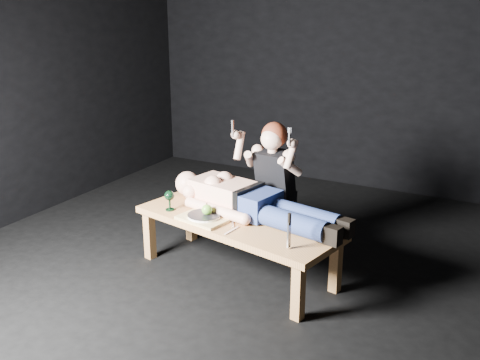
{
  "coord_description": "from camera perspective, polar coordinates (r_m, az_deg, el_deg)",
  "views": [
    {
      "loc": [
        1.72,
        -3.46,
        2.03
      ],
      "look_at": [
        -0.13,
        -0.0,
        0.75
      ],
      "focal_mm": 41.44,
      "sensor_mm": 36.0,
      "label": 1
    }
  ],
  "objects": [
    {
      "name": "knife_flat",
      "position": [
        3.98,
        -0.83,
        -5.22
      ],
      "size": [
        0.04,
        0.17,
        0.01
      ],
      "primitive_type": "cube",
      "rotation": [
        0.0,
        0.0,
        -0.12
      ],
      "color": "#B2B2B7",
      "rests_on": "table"
    },
    {
      "name": "lying_man",
      "position": [
        4.22,
        1.5,
        -2.0
      ],
      "size": [
        1.68,
        0.8,
        0.26
      ],
      "primitive_type": null,
      "rotation": [
        0.0,
        0.0,
        -0.2
      ],
      "color": "#FBBC9C",
      "rests_on": "table"
    },
    {
      "name": "spoon_flat",
      "position": [
        4.11,
        -0.78,
        -4.47
      ],
      "size": [
        0.1,
        0.15,
        0.01
      ],
      "primitive_type": "cube",
      "rotation": [
        0.0,
        0.0,
        0.55
      ],
      "color": "#B2B2B7",
      "rests_on": "table"
    },
    {
      "name": "plate",
      "position": [
        4.18,
        -3.72,
        -3.69
      ],
      "size": [
        0.29,
        0.29,
        0.02
      ],
      "primitive_type": "cylinder",
      "rotation": [
        0.0,
        0.0,
        -0.19
      ],
      "color": "white",
      "rests_on": "serving_tray"
    },
    {
      "name": "serving_tray",
      "position": [
        4.19,
        -3.71,
        -3.96
      ],
      "size": [
        0.42,
        0.33,
        0.02
      ],
      "primitive_type": "cube",
      "rotation": [
        0.0,
        0.0,
        -0.19
      ],
      "color": "tan",
      "rests_on": "table"
    },
    {
      "name": "goblet",
      "position": [
        4.37,
        -7.26,
        -2.11
      ],
      "size": [
        0.09,
        0.09,
        0.16
      ],
      "primitive_type": null,
      "rotation": [
        0.0,
        0.0,
        -0.2
      ],
      "color": "black",
      "rests_on": "table"
    },
    {
      "name": "back_wall",
      "position": [
        6.22,
        12.31,
        12.8
      ],
      "size": [
        5.0,
        0.0,
        5.0
      ],
      "primitive_type": "plane",
      "rotation": [
        1.57,
        0.0,
        0.0
      ],
      "color": "black",
      "rests_on": "ground"
    },
    {
      "name": "fork_flat",
      "position": [
        4.29,
        -5.35,
        -3.53
      ],
      "size": [
        0.02,
        0.17,
        0.01
      ],
      "primitive_type": "cube",
      "rotation": [
        0.0,
        0.0,
        0.06
      ],
      "color": "#B2B2B7",
      "rests_on": "table"
    },
    {
      "name": "ground",
      "position": [
        4.36,
        1.54,
        -9.64
      ],
      "size": [
        5.0,
        5.0,
        0.0
      ],
      "primitive_type": "plane",
      "color": "black",
      "rests_on": "ground"
    },
    {
      "name": "carving_knife",
      "position": [
        3.68,
        5.07,
        -5.26
      ],
      "size": [
        0.04,
        0.04,
        0.25
      ],
      "primitive_type": null,
      "rotation": [
        0.0,
        0.0,
        -0.2
      ],
      "color": "#B2B2B7",
      "rests_on": "table"
    },
    {
      "name": "kneeling_woman",
      "position": [
        4.55,
        4.01,
        -0.57
      ],
      "size": [
        0.68,
        0.75,
        1.16
      ],
      "primitive_type": null,
      "rotation": [
        0.0,
        0.0,
        -0.1
      ],
      "color": "black",
      "rests_on": "ground"
    },
    {
      "name": "table",
      "position": [
        4.27,
        -0.32,
        -6.89
      ],
      "size": [
        1.7,
        0.91,
        0.45
      ],
      "primitive_type": "cube",
      "rotation": [
        0.0,
        0.0,
        -0.2
      ],
      "color": "#C08247",
      "rests_on": "ground"
    },
    {
      "name": "apple",
      "position": [
        4.16,
        -3.42,
        -3.06
      ],
      "size": [
        0.08,
        0.08,
        0.08
      ],
      "primitive_type": "sphere",
      "color": "#67AA28",
      "rests_on": "plate"
    }
  ]
}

